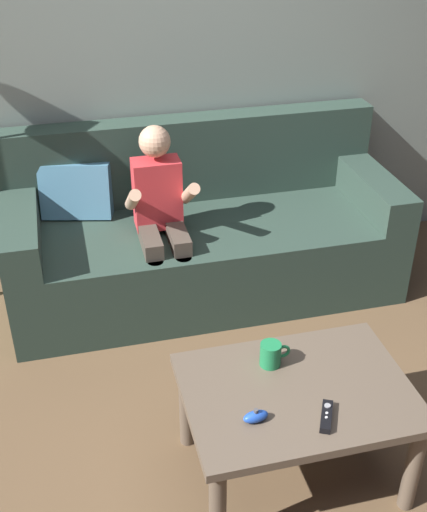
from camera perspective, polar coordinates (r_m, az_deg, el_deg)
ground_plane at (r=2.64m, az=1.93°, el=-20.44°), size 9.54×9.54×0.00m
wall_back at (r=3.55m, az=-6.21°, el=17.77°), size 4.77×0.05×2.50m
couch at (r=3.57m, az=-1.09°, el=1.76°), size 2.04×0.80×0.89m
person_seated_on_couch at (r=3.25m, az=-4.57°, el=3.60°), size 0.33×0.41×0.99m
coffee_table at (r=2.49m, az=7.21°, el=-12.54°), size 0.82×0.60×0.43m
game_remote_black_near_edge at (r=2.33m, az=9.76°, el=-13.53°), size 0.09×0.14×0.03m
nunchuk_blue at (r=2.29m, az=3.68°, el=-13.70°), size 0.09×0.05×0.05m
coffee_mug at (r=2.50m, az=5.02°, el=-8.47°), size 0.12×0.08×0.10m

